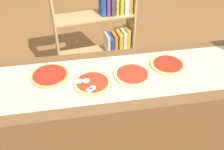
# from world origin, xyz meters

# --- Properties ---
(counter) EXTENTS (2.59, 0.68, 0.93)m
(counter) POSITION_xyz_m (0.00, 0.00, 0.46)
(counter) COLOR brown
(counter) RESTS_ON ground_plane
(parchment_paper) EXTENTS (2.44, 0.50, 0.00)m
(parchment_paper) POSITION_xyz_m (0.00, 0.00, 0.93)
(parchment_paper) COLOR beige
(parchment_paper) RESTS_ON counter
(pizza_plain_0) EXTENTS (0.27, 0.27, 0.02)m
(pizza_plain_0) POSITION_xyz_m (-0.43, 0.08, 0.94)
(pizza_plain_0) COLOR tan
(pizza_plain_0) RESTS_ON parchment_paper
(pizza_mozzarella_1) EXTENTS (0.26, 0.26, 0.02)m
(pizza_mozzarella_1) POSITION_xyz_m (-0.15, -0.05, 0.94)
(pizza_mozzarella_1) COLOR #DBB26B
(pizza_mozzarella_1) RESTS_ON parchment_paper
(pizza_plain_2) EXTENTS (0.26, 0.26, 0.02)m
(pizza_plain_2) POSITION_xyz_m (0.14, -0.01, 0.94)
(pizza_plain_2) COLOR #E5C17F
(pizza_plain_2) RESTS_ON parchment_paper
(pizza_plain_3) EXTENTS (0.26, 0.26, 0.02)m
(pizza_plain_3) POSITION_xyz_m (0.43, 0.06, 0.94)
(pizza_plain_3) COLOR #DBB26B
(pizza_plain_3) RESTS_ON parchment_paper
(bookshelf) EXTENTS (0.86, 0.36, 1.36)m
(bookshelf) POSITION_xyz_m (0.11, 1.06, 0.64)
(bookshelf) COLOR tan
(bookshelf) RESTS_ON ground_plane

